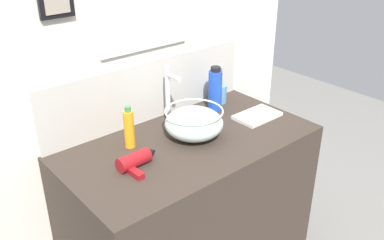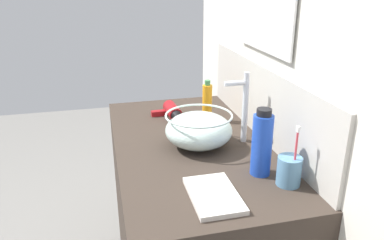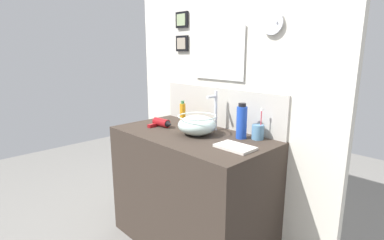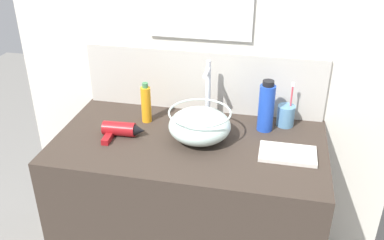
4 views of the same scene
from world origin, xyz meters
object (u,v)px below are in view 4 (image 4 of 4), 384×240
(faucet, at_px, (208,88))
(toothbrush_cup, at_px, (286,115))
(lotion_bottle, at_px, (266,107))
(hand_towel, at_px, (288,154))
(glass_bowl_sink, at_px, (200,125))
(hair_drier, at_px, (122,130))
(soap_dispenser, at_px, (146,104))

(faucet, height_order, toothbrush_cup, faucet)
(faucet, height_order, lotion_bottle, faucet)
(lotion_bottle, xyz_separation_m, hand_towel, (0.10, -0.20, -0.10))
(hand_towel, bearing_deg, faucet, 147.86)
(glass_bowl_sink, xyz_separation_m, hair_drier, (-0.33, -0.04, -0.04))
(hair_drier, height_order, soap_dispenser, soap_dispenser)
(glass_bowl_sink, relative_size, hand_towel, 1.16)
(hair_drier, height_order, toothbrush_cup, toothbrush_cup)
(glass_bowl_sink, bearing_deg, hand_towel, -7.90)
(hand_towel, bearing_deg, toothbrush_cup, 93.68)
(faucet, height_order, hand_towel, faucet)
(hair_drier, bearing_deg, faucet, 33.53)
(hair_drier, relative_size, toothbrush_cup, 0.89)
(faucet, bearing_deg, soap_dispenser, -165.64)
(lotion_bottle, bearing_deg, hand_towel, -62.04)
(soap_dispenser, bearing_deg, toothbrush_cup, 8.49)
(toothbrush_cup, xyz_separation_m, soap_dispenser, (-0.62, -0.09, 0.04))
(faucet, relative_size, hair_drier, 1.55)
(glass_bowl_sink, relative_size, faucet, 0.92)
(glass_bowl_sink, xyz_separation_m, toothbrush_cup, (0.35, 0.20, -0.02))
(glass_bowl_sink, distance_m, faucet, 0.20)
(hair_drier, xyz_separation_m, hand_towel, (0.70, -0.01, -0.02))
(toothbrush_cup, bearing_deg, faucet, -176.11)
(glass_bowl_sink, distance_m, soap_dispenser, 0.29)
(lotion_bottle, distance_m, hand_towel, 0.24)
(toothbrush_cup, relative_size, lotion_bottle, 0.89)
(glass_bowl_sink, distance_m, toothbrush_cup, 0.41)
(hair_drier, distance_m, toothbrush_cup, 0.72)
(glass_bowl_sink, xyz_separation_m, soap_dispenser, (-0.27, 0.11, 0.02))
(glass_bowl_sink, height_order, toothbrush_cup, toothbrush_cup)
(lotion_bottle, bearing_deg, hair_drier, -162.73)
(hair_drier, distance_m, hand_towel, 0.70)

